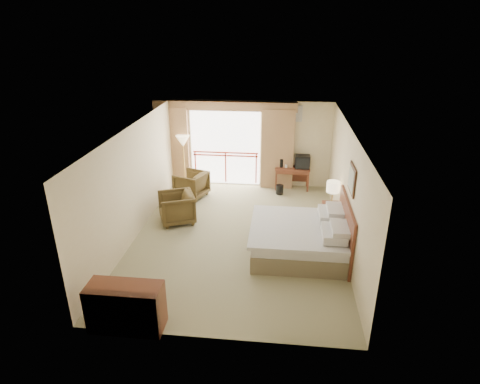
# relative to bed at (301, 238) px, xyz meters

# --- Properties ---
(floor) EXTENTS (7.00, 7.00, 0.00)m
(floor) POSITION_rel_bed_xyz_m (-1.50, 0.60, -0.38)
(floor) COLOR gray
(floor) RESTS_ON ground
(ceiling) EXTENTS (7.00, 7.00, 0.00)m
(ceiling) POSITION_rel_bed_xyz_m (-1.50, 0.60, 2.32)
(ceiling) COLOR white
(ceiling) RESTS_ON wall_back
(wall_back) EXTENTS (5.00, 0.00, 5.00)m
(wall_back) POSITION_rel_bed_xyz_m (-1.50, 4.10, 0.97)
(wall_back) COLOR beige
(wall_back) RESTS_ON ground
(wall_front) EXTENTS (5.00, 0.00, 5.00)m
(wall_front) POSITION_rel_bed_xyz_m (-1.50, -2.90, 0.97)
(wall_front) COLOR beige
(wall_front) RESTS_ON ground
(wall_left) EXTENTS (0.00, 7.00, 7.00)m
(wall_left) POSITION_rel_bed_xyz_m (-4.00, 0.60, 0.97)
(wall_left) COLOR beige
(wall_left) RESTS_ON ground
(wall_right) EXTENTS (0.00, 7.00, 7.00)m
(wall_right) POSITION_rel_bed_xyz_m (1.00, 0.60, 0.97)
(wall_right) COLOR beige
(wall_right) RESTS_ON ground
(balcony_door) EXTENTS (2.40, 0.00, 2.40)m
(balcony_door) POSITION_rel_bed_xyz_m (-2.30, 4.08, 0.82)
(balcony_door) COLOR white
(balcony_door) RESTS_ON wall_back
(balcony_railing) EXTENTS (2.09, 0.03, 1.02)m
(balcony_railing) POSITION_rel_bed_xyz_m (-2.30, 4.06, 0.44)
(balcony_railing) COLOR red
(balcony_railing) RESTS_ON wall_back
(curtain_left) EXTENTS (1.00, 0.26, 2.50)m
(curtain_left) POSITION_rel_bed_xyz_m (-3.95, 3.95, 0.87)
(curtain_left) COLOR #906745
(curtain_left) RESTS_ON wall_back
(curtain_right) EXTENTS (1.00, 0.26, 2.50)m
(curtain_right) POSITION_rel_bed_xyz_m (-0.65, 3.95, 0.87)
(curtain_right) COLOR #906745
(curtain_right) RESTS_ON wall_back
(valance) EXTENTS (4.40, 0.22, 0.28)m
(valance) POSITION_rel_bed_xyz_m (-2.30, 3.98, 2.17)
(valance) COLOR #906745
(valance) RESTS_ON wall_back
(hvac_vent) EXTENTS (0.50, 0.04, 0.50)m
(hvac_vent) POSITION_rel_bed_xyz_m (-0.20, 4.07, 1.97)
(hvac_vent) COLOR silver
(hvac_vent) RESTS_ON wall_back
(bed) EXTENTS (2.13, 2.06, 0.97)m
(bed) POSITION_rel_bed_xyz_m (0.00, 0.00, 0.00)
(bed) COLOR brown
(bed) RESTS_ON floor
(headboard) EXTENTS (0.06, 2.10, 1.30)m
(headboard) POSITION_rel_bed_xyz_m (0.96, 0.00, 0.27)
(headboard) COLOR #5C281A
(headboard) RESTS_ON wall_right
(framed_art) EXTENTS (0.04, 0.72, 0.60)m
(framed_art) POSITION_rel_bed_xyz_m (0.97, 0.00, 1.47)
(framed_art) COLOR black
(framed_art) RESTS_ON wall_right
(nightstand) EXTENTS (0.46, 0.54, 0.62)m
(nightstand) POSITION_rel_bed_xyz_m (0.80, 1.37, -0.07)
(nightstand) COLOR #5C281A
(nightstand) RESTS_ON floor
(table_lamp) EXTENTS (0.33, 0.33, 0.59)m
(table_lamp) POSITION_rel_bed_xyz_m (0.80, 1.42, 0.70)
(table_lamp) COLOR tan
(table_lamp) RESTS_ON nightstand
(phone) EXTENTS (0.17, 0.14, 0.08)m
(phone) POSITION_rel_bed_xyz_m (0.75, 1.22, 0.28)
(phone) COLOR black
(phone) RESTS_ON nightstand
(desk) EXTENTS (1.07, 0.52, 0.70)m
(desk) POSITION_rel_bed_xyz_m (-0.16, 3.91, 0.17)
(desk) COLOR #5C281A
(desk) RESTS_ON floor
(tv) EXTENTS (0.45, 0.36, 0.41)m
(tv) POSITION_rel_bed_xyz_m (0.14, 3.85, 0.52)
(tv) COLOR black
(tv) RESTS_ON desk
(coffee_maker) EXTENTS (0.16, 0.16, 0.28)m
(coffee_maker) POSITION_rel_bed_xyz_m (-0.51, 3.86, 0.46)
(coffee_maker) COLOR black
(coffee_maker) RESTS_ON desk
(cup) EXTENTS (0.08, 0.08, 0.11)m
(cup) POSITION_rel_bed_xyz_m (-0.36, 3.81, 0.37)
(cup) COLOR white
(cup) RESTS_ON desk
(wastebasket) EXTENTS (0.29, 0.29, 0.29)m
(wastebasket) POSITION_rel_bed_xyz_m (-0.53, 3.36, -0.23)
(wastebasket) COLOR black
(wastebasket) RESTS_ON floor
(armchair_far) EXTENTS (1.09, 1.08, 0.78)m
(armchair_far) POSITION_rel_bed_xyz_m (-3.17, 2.89, -0.38)
(armchair_far) COLOR #433318
(armchair_far) RESTS_ON floor
(armchair_near) EXTENTS (1.15, 1.13, 0.80)m
(armchair_near) POSITION_rel_bed_xyz_m (-3.19, 1.22, -0.38)
(armchair_near) COLOR #433318
(armchair_near) RESTS_ON floor
(side_table) EXTENTS (0.50, 0.50, 0.54)m
(side_table) POSITION_rel_bed_xyz_m (-3.42, 1.88, -0.00)
(side_table) COLOR black
(side_table) RESTS_ON floor
(book) EXTENTS (0.25, 0.27, 0.02)m
(book) POSITION_rel_bed_xyz_m (-3.42, 1.88, 0.17)
(book) COLOR white
(book) RESTS_ON side_table
(floor_lamp) EXTENTS (0.42, 0.42, 1.66)m
(floor_lamp) POSITION_rel_bed_xyz_m (-3.57, 3.70, 1.05)
(floor_lamp) COLOR tan
(floor_lamp) RESTS_ON floor
(dresser) EXTENTS (1.27, 0.54, 0.85)m
(dresser) POSITION_rel_bed_xyz_m (-3.04, -2.79, 0.05)
(dresser) COLOR #5C281A
(dresser) RESTS_ON floor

